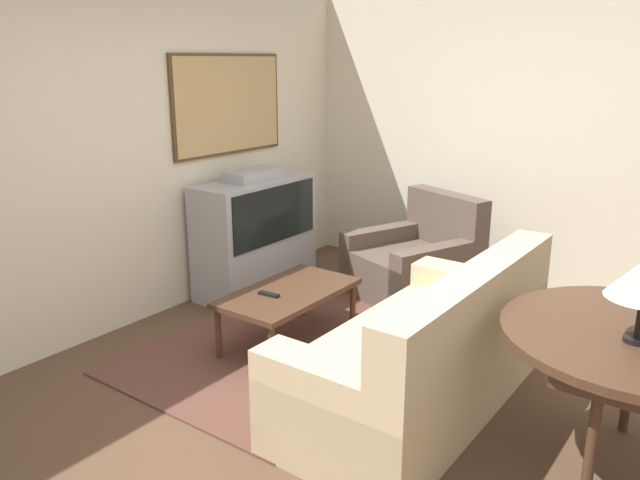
{
  "coord_description": "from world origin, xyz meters",
  "views": [
    {
      "loc": [
        -2.9,
        -1.8,
        2.02
      ],
      "look_at": [
        0.63,
        0.77,
        0.75
      ],
      "focal_mm": 35.0,
      "sensor_mm": 36.0,
      "label": 1
    }
  ],
  "objects_px": {
    "couch": "(425,357)",
    "console_table": "(638,345)",
    "tv": "(256,234)",
    "armchair": "(416,264)",
    "coffee_table": "(289,296)"
  },
  "relations": [
    {
      "from": "armchair",
      "to": "coffee_table",
      "type": "height_order",
      "value": "armchair"
    },
    {
      "from": "couch",
      "to": "coffee_table",
      "type": "xyz_separation_m",
      "value": [
        0.19,
        1.19,
        0.06
      ]
    },
    {
      "from": "coffee_table",
      "to": "console_table",
      "type": "bearing_deg",
      "value": -95.0
    },
    {
      "from": "coffee_table",
      "to": "tv",
      "type": "bearing_deg",
      "value": 52.8
    },
    {
      "from": "couch",
      "to": "armchair",
      "type": "xyz_separation_m",
      "value": [
        1.65,
        0.93,
        -0.04
      ]
    },
    {
      "from": "tv",
      "to": "armchair",
      "type": "height_order",
      "value": "tv"
    },
    {
      "from": "couch",
      "to": "armchair",
      "type": "relative_size",
      "value": 1.62
    },
    {
      "from": "tv",
      "to": "coffee_table",
      "type": "xyz_separation_m",
      "value": [
        -0.73,
        -0.96,
        -0.14
      ]
    },
    {
      "from": "couch",
      "to": "console_table",
      "type": "distance_m",
      "value": 1.17
    },
    {
      "from": "armchair",
      "to": "coffee_table",
      "type": "xyz_separation_m",
      "value": [
        -1.46,
        0.26,
        0.1
      ]
    },
    {
      "from": "tv",
      "to": "armchair",
      "type": "xyz_separation_m",
      "value": [
        0.73,
        -1.22,
        -0.24
      ]
    },
    {
      "from": "couch",
      "to": "console_table",
      "type": "height_order",
      "value": "couch"
    },
    {
      "from": "coffee_table",
      "to": "couch",
      "type": "bearing_deg",
      "value": -99.02
    },
    {
      "from": "tv",
      "to": "couch",
      "type": "distance_m",
      "value": 2.35
    },
    {
      "from": "armchair",
      "to": "console_table",
      "type": "distance_m",
      "value": 2.66
    }
  ]
}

